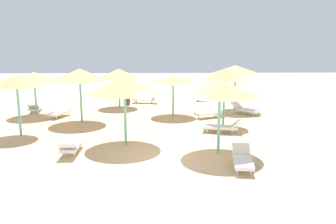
% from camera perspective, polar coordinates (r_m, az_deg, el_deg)
% --- Properties ---
extents(ground_plane, '(80.00, 80.00, 0.00)m').
position_cam_1_polar(ground_plane, '(13.21, 0.41, -7.65)').
color(ground_plane, '#D1B284').
extents(parasol_0, '(2.27, 2.27, 3.07)m').
position_cam_1_polar(parasol_0, '(18.09, 9.48, 6.24)').
color(parasol_0, '#6BC6BC').
rests_on(parasol_0, ground).
extents(parasol_1, '(2.73, 2.73, 2.67)m').
position_cam_1_polar(parasol_1, '(22.04, -21.54, 5.55)').
color(parasol_1, '#6BC6BC').
rests_on(parasol_1, ground).
extents(parasol_2, '(2.68, 2.68, 2.48)m').
position_cam_1_polar(parasol_2, '(20.49, 0.88, 5.52)').
color(parasol_2, '#6BC6BC').
rests_on(parasol_2, ground).
extents(parasol_3, '(3.02, 3.02, 3.01)m').
position_cam_1_polar(parasol_3, '(19.18, -14.58, 6.04)').
color(parasol_3, '#6BC6BC').
rests_on(parasol_3, ground).
extents(parasol_4, '(2.69, 2.69, 2.69)m').
position_cam_1_polar(parasol_4, '(23.53, -8.25, 6.40)').
color(parasol_4, '#6BC6BC').
rests_on(parasol_4, ground).
extents(parasol_5, '(3.07, 3.07, 2.90)m').
position_cam_1_polar(parasol_5, '(13.28, 8.70, 3.93)').
color(parasol_5, '#6BC6BC').
rests_on(parasol_5, ground).
extents(parasol_6, '(3.10, 3.10, 2.97)m').
position_cam_1_polar(parasol_6, '(14.41, -7.31, 4.52)').
color(parasol_6, '#6BC6BC').
rests_on(parasol_6, ground).
extents(parasol_7, '(3.00, 3.00, 2.97)m').
position_cam_1_polar(parasol_7, '(22.66, 11.25, 7.01)').
color(parasol_7, '#6BC6BC').
rests_on(parasol_7, ground).
extents(parasol_9, '(2.24, 2.24, 2.93)m').
position_cam_1_polar(parasol_9, '(17.27, -24.05, 4.80)').
color(parasol_9, '#6BC6BC').
rests_on(parasol_9, ground).
extents(lounger_0, '(1.99, 1.03, 0.69)m').
position_cam_1_polar(lounger_0, '(16.98, 9.18, -2.41)').
color(lounger_0, white).
rests_on(lounger_0, ground).
extents(lounger_1, '(0.96, 1.99, 0.63)m').
position_cam_1_polar(lounger_1, '(23.57, -21.32, 0.75)').
color(lounger_1, white).
rests_on(lounger_1, ground).
extents(lounger_2, '(1.97, 1.38, 0.76)m').
position_cam_1_polar(lounger_2, '(20.40, 7.21, -0.05)').
color(lounger_2, white).
rests_on(lounger_2, ground).
extents(lounger_3, '(1.22, 1.97, 0.78)m').
position_cam_1_polar(lounger_3, '(21.49, -17.53, 0.09)').
color(lounger_3, white).
rests_on(lounger_3, ground).
extents(lounger_4, '(1.97, 0.93, 0.71)m').
position_cam_1_polar(lounger_4, '(25.37, -3.77, 2.20)').
color(lounger_4, white).
rests_on(lounger_4, ground).
extents(lounger_5, '(0.93, 1.99, 0.64)m').
position_cam_1_polar(lounger_5, '(12.42, 12.36, -7.64)').
color(lounger_5, white).
rests_on(lounger_5, ground).
extents(lounger_6, '(0.67, 1.92, 0.65)m').
position_cam_1_polar(lounger_6, '(14.16, -15.91, -5.47)').
color(lounger_6, white).
rests_on(lounger_6, ground).
extents(lounger_7, '(1.73, 1.85, 0.70)m').
position_cam_1_polar(lounger_7, '(21.81, 12.78, 0.47)').
color(lounger_7, white).
rests_on(lounger_7, ground).
extents(bench_0, '(1.54, 0.57, 0.49)m').
position_cam_1_polar(bench_0, '(26.50, 6.22, 2.61)').
color(bench_0, brown).
rests_on(bench_0, ground).
extents(bench_1, '(0.43, 1.51, 0.49)m').
position_cam_1_polar(bench_1, '(25.19, -6.85, 2.15)').
color(bench_1, brown).
rests_on(bench_1, ground).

